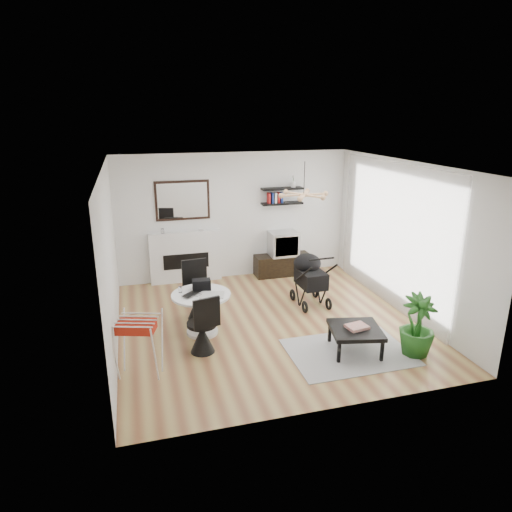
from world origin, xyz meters
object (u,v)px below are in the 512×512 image
object	(u,v)px
fireplace	(185,251)
dining_table	(202,307)
crt_tv	(283,243)
drying_rack	(139,346)
coffee_table	(356,331)
potted_plant	(417,326)
tv_console	(282,265)
stroller	(310,281)

from	to	relation	value
fireplace	dining_table	world-z (taller)	fireplace
crt_tv	drying_rack	world-z (taller)	crt_tv
fireplace	coffee_table	size ratio (longest dim) A/B	2.46
drying_rack	potted_plant	xyz separation A→B (m)	(3.99, -0.50, 0.02)
fireplace	tv_console	size ratio (longest dim) A/B	1.76
drying_rack	coffee_table	xyz separation A→B (m)	(3.15, -0.19, -0.10)
stroller	coffee_table	world-z (taller)	stroller
dining_table	coffee_table	size ratio (longest dim) A/B	1.09
tv_console	stroller	xyz separation A→B (m)	(-0.02, -1.66, 0.22)
coffee_table	stroller	bearing A→B (deg)	89.21
crt_tv	stroller	xyz separation A→B (m)	(-0.03, -1.65, -0.27)
tv_console	fireplace	bearing A→B (deg)	175.99
drying_rack	potted_plant	distance (m)	4.02
dining_table	potted_plant	xyz separation A→B (m)	(2.97, -1.53, 0.01)
potted_plant	crt_tv	bearing A→B (deg)	101.33
coffee_table	potted_plant	size ratio (longest dim) A/B	0.93
dining_table	drying_rack	distance (m)	1.45
tv_console	potted_plant	distance (m)	3.97
stroller	dining_table	bearing A→B (deg)	-163.85
tv_console	dining_table	xyz separation A→B (m)	(-2.18, -2.35, 0.23)
crt_tv	stroller	bearing A→B (deg)	-91.09
stroller	potted_plant	xyz separation A→B (m)	(0.81, -2.22, 0.01)
crt_tv	drying_rack	size ratio (longest dim) A/B	0.70
drying_rack	fireplace	bearing A→B (deg)	90.36
crt_tv	coffee_table	xyz separation A→B (m)	(-0.06, -3.56, -0.38)
coffee_table	potted_plant	xyz separation A→B (m)	(0.83, -0.31, 0.12)
tv_console	stroller	world-z (taller)	stroller
crt_tv	dining_table	world-z (taller)	crt_tv
fireplace	stroller	bearing A→B (deg)	-40.69
dining_table	stroller	size ratio (longest dim) A/B	0.90
crt_tv	potted_plant	world-z (taller)	crt_tv
dining_table	potted_plant	world-z (taller)	potted_plant
fireplace	potted_plant	xyz separation A→B (m)	(2.91, -4.03, -0.22)
dining_table	drying_rack	world-z (taller)	drying_rack
coffee_table	tv_console	bearing A→B (deg)	89.22
tv_console	crt_tv	size ratio (longest dim) A/B	2.03
crt_tv	potted_plant	size ratio (longest dim) A/B	0.65
fireplace	dining_table	bearing A→B (deg)	-91.39
crt_tv	coffee_table	distance (m)	3.58
tv_console	coffee_table	distance (m)	3.57
fireplace	stroller	distance (m)	2.78
tv_console	drying_rack	xyz separation A→B (m)	(-3.20, -3.38, 0.22)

